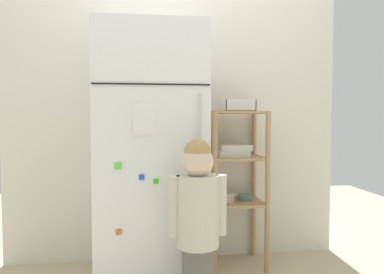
# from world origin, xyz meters

# --- Properties ---
(kitchen_wall_back) EXTENTS (2.50, 0.03, 2.13)m
(kitchen_wall_back) POSITION_xyz_m (0.00, 0.39, 1.07)
(kitchen_wall_back) COLOR silver
(kitchen_wall_back) RESTS_ON ground
(refrigerator) EXTENTS (0.66, 0.71, 1.63)m
(refrigerator) POSITION_xyz_m (-0.19, 0.02, 0.82)
(refrigerator) COLOR white
(refrigerator) RESTS_ON ground
(child_standing) EXTENTS (0.31, 0.23, 0.96)m
(child_standing) POSITION_xyz_m (0.05, -0.48, 0.58)
(child_standing) COLOR slate
(child_standing) RESTS_ON ground
(pantry_shelf_unit) EXTENTS (0.40, 0.35, 1.11)m
(pantry_shelf_unit) POSITION_xyz_m (0.41, 0.18, 0.70)
(pantry_shelf_unit) COLOR tan
(pantry_shelf_unit) RESTS_ON ground
(fruit_bin) EXTENTS (0.22, 0.14, 0.08)m
(fruit_bin) POSITION_xyz_m (0.45, 0.20, 1.15)
(fruit_bin) COLOR white
(fruit_bin) RESTS_ON pantry_shelf_unit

